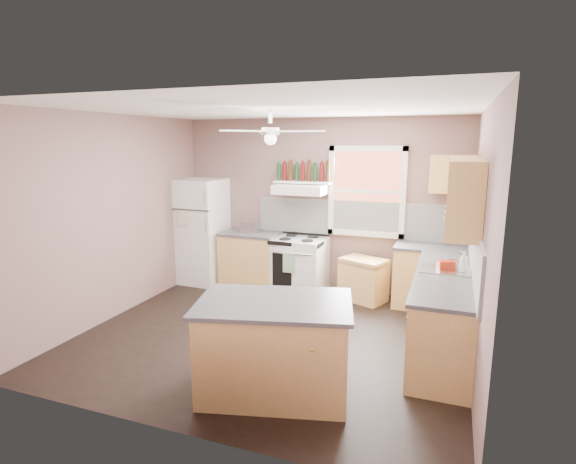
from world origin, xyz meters
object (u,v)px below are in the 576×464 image
(refrigerator, at_px, (201,231))
(island, at_px, (274,349))
(toaster, at_px, (249,227))
(stove, at_px, (299,265))
(cart, at_px, (363,280))

(refrigerator, relative_size, island, 1.30)
(refrigerator, relative_size, toaster, 6.19)
(stove, xyz_separation_m, cart, (1.03, -0.06, -0.11))
(refrigerator, bearing_deg, cart, 1.62)
(island, bearing_deg, cart, 69.50)
(toaster, distance_m, island, 3.26)
(stove, height_order, island, same)
(stove, relative_size, cart, 1.34)
(refrigerator, relative_size, cart, 2.70)
(toaster, distance_m, cart, 1.98)
(cart, bearing_deg, refrigerator, -158.42)
(toaster, xyz_separation_m, stove, (0.84, 0.03, -0.56))
(refrigerator, height_order, toaster, refrigerator)
(stove, relative_size, island, 0.64)
(island, bearing_deg, stove, 90.11)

